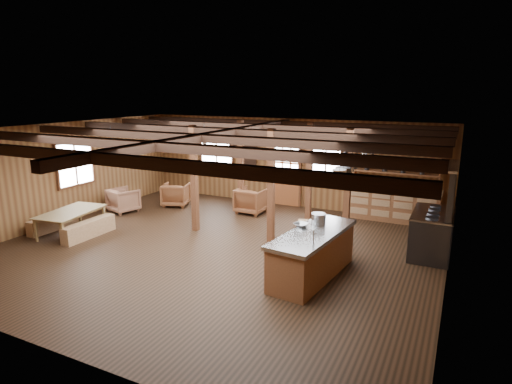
{
  "coord_description": "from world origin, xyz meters",
  "views": [
    {
      "loc": [
        5.06,
        -8.12,
        3.68
      ],
      "look_at": [
        0.55,
        1.09,
        1.22
      ],
      "focal_mm": 30.0,
      "sensor_mm": 36.0,
      "label": 1
    }
  ],
  "objects_px": {
    "dining_table": "(73,223)",
    "armchair_a": "(176,195)",
    "commercial_range": "(435,227)",
    "armchair_b": "(251,201)",
    "kitchen_island": "(313,254)",
    "armchair_c": "(124,200)"
  },
  "relations": [
    {
      "from": "kitchen_island",
      "to": "dining_table",
      "type": "xyz_separation_m",
      "value": [
        -6.45,
        -0.24,
        -0.17
      ]
    },
    {
      "from": "dining_table",
      "to": "armchair_a",
      "type": "xyz_separation_m",
      "value": [
        0.73,
        3.46,
        0.06
      ]
    },
    {
      "from": "kitchen_island",
      "to": "commercial_range",
      "type": "bearing_deg",
      "value": 54.62
    },
    {
      "from": "armchair_b",
      "to": "armchair_c",
      "type": "bearing_deg",
      "value": 26.07
    },
    {
      "from": "kitchen_island",
      "to": "armchair_c",
      "type": "distance_m",
      "value": 7.03
    },
    {
      "from": "commercial_range",
      "to": "armchair_a",
      "type": "relative_size",
      "value": 2.59
    },
    {
      "from": "commercial_range",
      "to": "dining_table",
      "type": "distance_m",
      "value": 8.93
    },
    {
      "from": "kitchen_island",
      "to": "commercial_range",
      "type": "height_order",
      "value": "commercial_range"
    },
    {
      "from": "commercial_range",
      "to": "armchair_a",
      "type": "xyz_separation_m",
      "value": [
        -7.82,
        0.89,
        -0.3
      ]
    },
    {
      "from": "commercial_range",
      "to": "armchair_b",
      "type": "xyz_separation_m",
      "value": [
        -5.25,
        1.23,
        -0.28
      ]
    },
    {
      "from": "armchair_a",
      "to": "armchair_b",
      "type": "bearing_deg",
      "value": 167.75
    },
    {
      "from": "commercial_range",
      "to": "armchair_c",
      "type": "height_order",
      "value": "commercial_range"
    },
    {
      "from": "kitchen_island",
      "to": "armchair_b",
      "type": "xyz_separation_m",
      "value": [
        -3.15,
        3.55,
        -0.09
      ]
    },
    {
      "from": "dining_table",
      "to": "armchair_c",
      "type": "distance_m",
      "value": 2.21
    },
    {
      "from": "dining_table",
      "to": "armchair_a",
      "type": "height_order",
      "value": "armchair_a"
    },
    {
      "from": "dining_table",
      "to": "armchair_b",
      "type": "height_order",
      "value": "armchair_b"
    },
    {
      "from": "kitchen_island",
      "to": "dining_table",
      "type": "relative_size",
      "value": 1.48
    },
    {
      "from": "kitchen_island",
      "to": "commercial_range",
      "type": "distance_m",
      "value": 3.13
    },
    {
      "from": "dining_table",
      "to": "armchair_c",
      "type": "bearing_deg",
      "value": -0.41
    },
    {
      "from": "dining_table",
      "to": "armchair_a",
      "type": "distance_m",
      "value": 3.54
    },
    {
      "from": "commercial_range",
      "to": "armchair_c",
      "type": "relative_size",
      "value": 2.62
    },
    {
      "from": "kitchen_island",
      "to": "armchair_a",
      "type": "xyz_separation_m",
      "value": [
        -5.72,
        3.22,
        -0.11
      ]
    }
  ]
}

